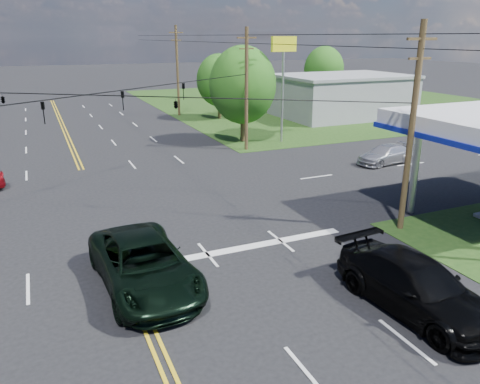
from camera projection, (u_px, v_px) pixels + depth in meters
name	position (u px, v px, depth m)	size (l,w,h in m)	color
ground	(97.00, 207.00, 25.43)	(280.00, 280.00, 0.00)	black
grass_ne	(320.00, 101.00, 66.55)	(46.00, 48.00, 0.03)	#1A3A12
stop_bar	(240.00, 249.00, 20.38)	(10.00, 0.50, 0.02)	silver
retail_ne	(342.00, 97.00, 53.52)	(14.00, 10.00, 4.40)	gray
pole_se	(412.00, 127.00, 21.00)	(1.60, 0.28, 9.50)	#45351D
pole_ne	(246.00, 88.00, 36.64)	(1.60, 0.28, 9.50)	#45351D
pole_right_far	(177.00, 70.00, 53.07)	(1.60, 0.28, 10.00)	#45351D
span_wire_signals	(85.00, 95.00, 23.53)	(26.00, 18.00, 1.13)	black
power_lines	(84.00, 41.00, 20.97)	(26.04, 100.00, 0.64)	black
tree_right_a	(243.00, 85.00, 39.64)	(5.70, 5.70, 8.18)	#45351D
tree_right_b	(219.00, 80.00, 51.22)	(4.94, 4.94, 7.09)	#45351D
tree_far_r	(324.00, 69.00, 62.99)	(5.32, 5.32, 7.63)	#45351D
pickup_dkgreen	(144.00, 264.00, 17.03)	(3.04, 6.60, 1.84)	black
suv_black	(416.00, 286.00, 15.61)	(2.49, 6.12, 1.78)	black
sedan_far	(386.00, 154.00, 33.87)	(1.88, 4.63, 1.34)	#B3B3B8
polesign_ne	(283.00, 60.00, 38.73)	(2.43, 0.59, 8.81)	#A5A5AA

